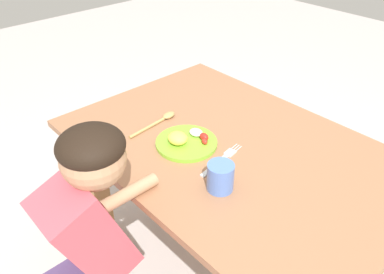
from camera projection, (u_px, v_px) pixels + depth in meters
ground_plane at (223, 267)px, 1.75m from camera, size 8.00×8.00×0.00m
dining_table at (230, 175)px, 1.44m from camera, size 1.20×0.82×0.68m
plate at (186, 141)px, 1.37m from camera, size 0.22×0.22×0.05m
fork at (221, 160)px, 1.29m from camera, size 0.05×0.22×0.01m
spoon at (161, 120)px, 1.49m from camera, size 0.05×0.23×0.02m
drinking_cup at (220, 177)px, 1.16m from camera, size 0.08×0.08×0.09m
person at (90, 258)px, 1.14m from camera, size 0.18×0.38×0.96m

